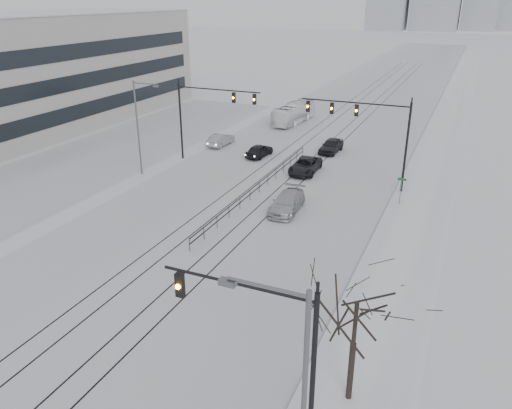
# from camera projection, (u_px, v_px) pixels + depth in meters

# --- Properties ---
(road) EXTENTS (22.00, 260.00, 0.02)m
(road) POSITION_uv_depth(u_px,v_px,m) (344.00, 121.00, 69.48)
(road) COLOR silver
(road) RESTS_ON ground
(sidewalk_east) EXTENTS (5.00, 260.00, 0.16)m
(sidewalk_east) POSITION_uv_depth(u_px,v_px,m) (446.00, 130.00, 64.47)
(sidewalk_east) COLOR white
(sidewalk_east) RESTS_ON ground
(curb) EXTENTS (0.10, 260.00, 0.12)m
(curb) POSITION_uv_depth(u_px,v_px,m) (427.00, 128.00, 65.38)
(curb) COLOR gray
(curb) RESTS_ON ground
(parking_strip) EXTENTS (14.00, 60.00, 0.03)m
(parking_strip) POSITION_uv_depth(u_px,v_px,m) (113.00, 151.00, 55.73)
(parking_strip) COLOR silver
(parking_strip) RESTS_ON ground
(tram_rails) EXTENTS (5.30, 180.00, 0.01)m
(tram_rails) POSITION_uv_depth(u_px,v_px,m) (297.00, 161.00, 52.57)
(tram_rails) COLOR black
(tram_rails) RESTS_ON ground
(traffic_mast_near) EXTENTS (6.10, 0.37, 7.00)m
(traffic_mast_near) POSITION_uv_depth(u_px,v_px,m) (272.00, 340.00, 18.11)
(traffic_mast_near) COLOR black
(traffic_mast_near) RESTS_ON ground
(traffic_mast_ne) EXTENTS (9.60, 0.37, 8.00)m
(traffic_mast_ne) POSITION_uv_depth(u_px,v_px,m) (369.00, 125.00, 43.11)
(traffic_mast_ne) COLOR black
(traffic_mast_ne) RESTS_ON ground
(traffic_mast_nw) EXTENTS (9.10, 0.37, 8.00)m
(traffic_mast_nw) POSITION_uv_depth(u_px,v_px,m) (205.00, 109.00, 50.19)
(traffic_mast_nw) COLOR black
(traffic_mast_nw) RESTS_ON ground
(street_light_east) EXTENTS (2.73, 0.25, 9.00)m
(street_light_east) POSITION_uv_depth(u_px,v_px,m) (294.00, 398.00, 14.62)
(street_light_east) COLOR #595B60
(street_light_east) RESTS_ON ground
(street_light_west) EXTENTS (2.73, 0.25, 9.00)m
(street_light_west) POSITION_uv_depth(u_px,v_px,m) (140.00, 122.00, 46.62)
(street_light_west) COLOR #595B60
(street_light_west) RESTS_ON ground
(bare_tree) EXTENTS (4.40, 4.40, 6.10)m
(bare_tree) POSITION_uv_depth(u_px,v_px,m) (356.00, 313.00, 19.78)
(bare_tree) COLOR black
(bare_tree) RESTS_ON ground
(median_fence) EXTENTS (0.06, 24.00, 1.00)m
(median_fence) POSITION_uv_depth(u_px,v_px,m) (259.00, 187.00, 43.93)
(median_fence) COLOR black
(median_fence) RESTS_ON ground
(street_sign) EXTENTS (0.70, 0.06, 2.40)m
(street_sign) POSITION_uv_depth(u_px,v_px,m) (401.00, 187.00, 40.85)
(street_sign) COLOR #595B60
(street_sign) RESTS_ON ground
(sedan_sb_inner) EXTENTS (2.01, 4.21, 1.39)m
(sedan_sb_inner) POSITION_uv_depth(u_px,v_px,m) (259.00, 151.00, 53.69)
(sedan_sb_inner) COLOR black
(sedan_sb_inner) RESTS_ON ground
(sedan_sb_outer) EXTENTS (1.66, 4.31, 1.40)m
(sedan_sb_outer) POSITION_uv_depth(u_px,v_px,m) (221.00, 140.00, 57.68)
(sedan_sb_outer) COLOR gray
(sedan_sb_outer) RESTS_ON ground
(sedan_nb_front) EXTENTS (2.49, 5.15, 1.41)m
(sedan_nb_front) POSITION_uv_depth(u_px,v_px,m) (305.00, 166.00, 48.85)
(sedan_nb_front) COLOR black
(sedan_nb_front) RESTS_ON ground
(sedan_nb_right) EXTENTS (2.37, 5.21, 1.48)m
(sedan_nb_right) POSITION_uv_depth(u_px,v_px,m) (287.00, 203.00, 40.09)
(sedan_nb_right) COLOR #AFB2B7
(sedan_nb_right) RESTS_ON ground
(sedan_nb_far) EXTENTS (2.07, 4.58, 1.52)m
(sedan_nb_far) POSITION_uv_depth(u_px,v_px,m) (331.00, 146.00, 55.15)
(sedan_nb_far) COLOR black
(sedan_nb_far) RESTS_ON ground
(box_truck) EXTENTS (3.06, 9.74, 2.67)m
(box_truck) POSITION_uv_depth(u_px,v_px,m) (294.00, 113.00, 67.72)
(box_truck) COLOR white
(box_truck) RESTS_ON ground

